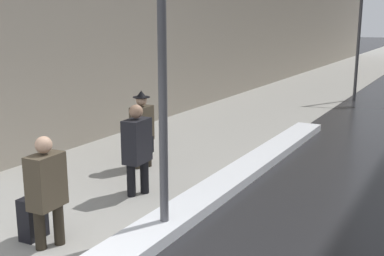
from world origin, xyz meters
name	(u,v)px	position (x,y,z in m)	size (l,w,h in m)	color
sidewalk_slab	(294,95)	(-2.00, 15.00, 0.01)	(4.00, 80.00, 0.01)	#9E9B93
snow_bank_curb	(233,178)	(0.18, 4.47, 0.08)	(0.61, 9.92, 0.17)	white
lamp_post	(162,40)	(0.21, 2.12, 2.65)	(0.28, 0.28, 4.37)	#515156
traffic_light_near	(380,22)	(0.92, 15.10, 2.82)	(1.30, 0.45, 3.89)	#515156
pedestrian_nearside	(47,187)	(-0.83, 1.00, 0.83)	(0.31, 0.50, 1.49)	#2A241B
pedestrian_with_shoulder_bag	(137,146)	(-0.95, 3.13, 0.86)	(0.32, 0.72, 1.55)	black
pedestrian_in_glasses	(142,126)	(-1.76, 4.41, 0.85)	(0.33, 0.49, 1.56)	#2A241B
rolling_suitcase	(33,218)	(-1.20, 1.07, 0.30)	(0.24, 0.37, 0.95)	black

